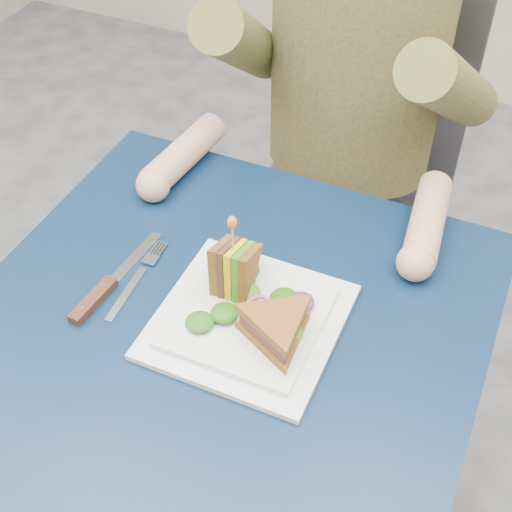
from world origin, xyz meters
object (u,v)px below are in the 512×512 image
at_px(diner, 358,31).
at_px(knife, 101,292).
at_px(fork, 135,281).
at_px(chair, 357,162).
at_px(sandwich_flat, 277,328).
at_px(sandwich_upright, 234,269).
at_px(plate, 248,320).
at_px(table, 221,358).

xyz_separation_m(diner, knife, (-0.19, -0.61, -0.18)).
bearing_deg(fork, chair, 77.06).
height_order(sandwich_flat, knife, sandwich_flat).
relative_size(fork, knife, 0.81).
distance_m(sandwich_flat, sandwich_upright, 0.12).
bearing_deg(sandwich_upright, knife, -155.55).
bearing_deg(sandwich_upright, plate, -45.76).
xyz_separation_m(table, diner, (-0.00, 0.59, 0.26)).
bearing_deg(sandwich_upright, chair, 89.47).
height_order(chair, fork, chair).
height_order(sandwich_upright, knife, sandwich_upright).
xyz_separation_m(chair, sandwich_flat, (0.09, -0.71, 0.23)).
relative_size(plate, sandwich_flat, 1.53).
relative_size(chair, fork, 5.18).
bearing_deg(sandwich_upright, diner, 89.36).
relative_size(table, diner, 1.01).
distance_m(table, sandwich_flat, 0.16).
bearing_deg(table, plate, 28.62).
height_order(sandwich_flat, sandwich_upright, sandwich_upright).
xyz_separation_m(plate, knife, (-0.23, -0.04, -0.00)).
bearing_deg(knife, diner, 72.71).
distance_m(sandwich_upright, knife, 0.21).
bearing_deg(sandwich_flat, sandwich_upright, 144.69).
bearing_deg(sandwich_flat, plate, 155.56).
bearing_deg(chair, plate, -86.82).
height_order(table, sandwich_flat, sandwich_flat).
distance_m(sandwich_upright, fork, 0.16).
bearing_deg(sandwich_upright, table, -84.85).
relative_size(sandwich_flat, knife, 0.76).
bearing_deg(table, sandwich_upright, 95.15).
bearing_deg(table, knife, -174.62).
height_order(table, knife, knife).
bearing_deg(plate, fork, 178.87).
xyz_separation_m(fork, knife, (-0.03, -0.04, 0.00)).
xyz_separation_m(sandwich_flat, fork, (-0.25, 0.03, -0.04)).
bearing_deg(knife, chair, 75.27).
distance_m(table, knife, 0.21).
xyz_separation_m(chair, diner, (-0.00, -0.11, 0.37)).
distance_m(diner, plate, 0.60).
height_order(diner, fork, diner).
relative_size(diner, sandwich_upright, 5.54).
height_order(table, fork, fork).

